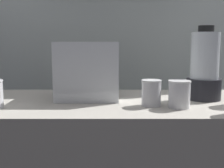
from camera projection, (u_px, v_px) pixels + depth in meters
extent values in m
cube|color=silver|center=(112.00, 31.00, 2.08)|extent=(2.60, 0.04, 2.50)
cube|color=white|center=(88.00, 98.00, 1.43)|extent=(0.29, 0.24, 0.01)
cube|color=white|center=(86.00, 73.00, 1.29)|extent=(0.29, 0.01, 0.27)
cube|color=white|center=(90.00, 68.00, 1.52)|extent=(0.29, 0.01, 0.27)
cube|color=white|center=(58.00, 70.00, 1.41)|extent=(0.01, 0.24, 0.27)
cube|color=white|center=(118.00, 71.00, 1.41)|extent=(0.01, 0.24, 0.27)
cone|color=orange|center=(97.00, 93.00, 1.45)|extent=(0.15, 0.04, 0.02)
cone|color=orange|center=(87.00, 93.00, 1.44)|extent=(0.15, 0.12, 0.04)
cone|color=orange|center=(91.00, 95.00, 1.41)|extent=(0.16, 0.11, 0.03)
cone|color=orange|center=(85.00, 93.00, 1.42)|extent=(0.07, 0.17, 0.03)
cone|color=orange|center=(96.00, 87.00, 1.44)|extent=(0.05, 0.17, 0.03)
cone|color=orange|center=(91.00, 88.00, 1.41)|extent=(0.09, 0.18, 0.03)
cone|color=orange|center=(95.00, 90.00, 1.41)|extent=(0.03, 0.18, 0.02)
cone|color=orange|center=(83.00, 88.00, 1.43)|extent=(0.18, 0.11, 0.03)
cone|color=orange|center=(85.00, 81.00, 1.41)|extent=(0.18, 0.11, 0.03)
cone|color=orange|center=(82.00, 79.00, 1.44)|extent=(0.07, 0.14, 0.03)
cone|color=orange|center=(87.00, 80.00, 1.42)|extent=(0.19, 0.08, 0.03)
cone|color=orange|center=(84.00, 80.00, 1.40)|extent=(0.10, 0.17, 0.03)
cone|color=orange|center=(96.00, 76.00, 1.43)|extent=(0.18, 0.11, 0.03)
cone|color=orange|center=(88.00, 78.00, 1.42)|extent=(0.17, 0.13, 0.03)
cylinder|color=black|center=(203.00, 89.00, 1.40)|extent=(0.16, 0.16, 0.10)
cylinder|color=silver|center=(205.00, 56.00, 1.38)|extent=(0.13, 0.13, 0.22)
cylinder|color=red|center=(204.00, 74.00, 1.39)|extent=(0.12, 0.12, 0.04)
cylinder|color=black|center=(206.00, 29.00, 1.36)|extent=(0.07, 0.07, 0.03)
cylinder|color=white|center=(151.00, 94.00, 1.26)|extent=(0.08, 0.08, 0.11)
cylinder|color=yellow|center=(151.00, 98.00, 1.26)|extent=(0.08, 0.08, 0.06)
cylinder|color=white|center=(151.00, 81.00, 1.25)|extent=(0.09, 0.09, 0.01)
cylinder|color=white|center=(179.00, 95.00, 1.22)|extent=(0.09, 0.09, 0.11)
cylinder|color=orange|center=(179.00, 98.00, 1.22)|extent=(0.08, 0.08, 0.09)
cylinder|color=white|center=(180.00, 81.00, 1.21)|extent=(0.09, 0.09, 0.01)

